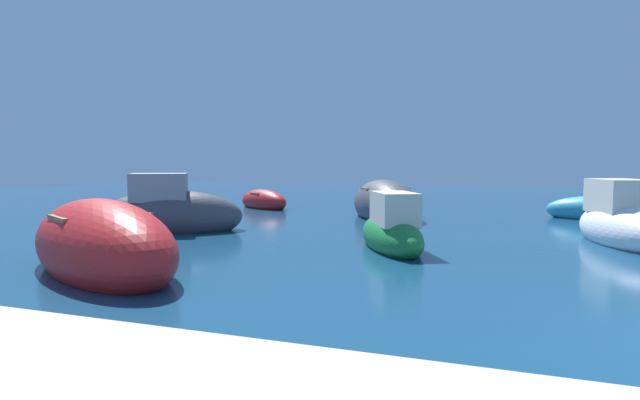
{
  "coord_description": "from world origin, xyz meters",
  "views": [
    {
      "loc": [
        -3.27,
        -6.17,
        2.11
      ],
      "look_at": [
        -8.66,
        8.9,
        0.93
      ],
      "focal_mm": 29.13,
      "sensor_mm": 36.0,
      "label": 1
    }
  ],
  "objects_px": {
    "moored_boat_4": "(392,232)",
    "moored_boat_7": "(263,201)",
    "moored_boat_5": "(170,213)",
    "moored_boat_3": "(603,209)",
    "moored_boat_6": "(385,204)",
    "moored_boat_8": "(102,246)",
    "moored_boat_1": "(623,224)"
  },
  "relations": [
    {
      "from": "moored_boat_1",
      "to": "moored_boat_7",
      "type": "xyz_separation_m",
      "value": [
        -13.3,
        6.31,
        -0.21
      ]
    },
    {
      "from": "moored_boat_1",
      "to": "moored_boat_4",
      "type": "relative_size",
      "value": 1.13
    },
    {
      "from": "moored_boat_1",
      "to": "moored_boat_8",
      "type": "height_order",
      "value": "moored_boat_1"
    },
    {
      "from": "moored_boat_5",
      "to": "moored_boat_4",
      "type": "bearing_deg",
      "value": -37.78
    },
    {
      "from": "moored_boat_4",
      "to": "moored_boat_8",
      "type": "bearing_deg",
      "value": 107.22
    },
    {
      "from": "moored_boat_4",
      "to": "moored_boat_5",
      "type": "relative_size",
      "value": 0.82
    },
    {
      "from": "moored_boat_1",
      "to": "moored_boat_7",
      "type": "height_order",
      "value": "moored_boat_1"
    },
    {
      "from": "moored_boat_4",
      "to": "moored_boat_5",
      "type": "xyz_separation_m",
      "value": [
        -6.99,
        0.85,
        0.13
      ]
    },
    {
      "from": "moored_boat_4",
      "to": "moored_boat_5",
      "type": "distance_m",
      "value": 7.05
    },
    {
      "from": "moored_boat_5",
      "to": "moored_boat_7",
      "type": "height_order",
      "value": "moored_boat_5"
    },
    {
      "from": "moored_boat_7",
      "to": "moored_boat_8",
      "type": "height_order",
      "value": "moored_boat_8"
    },
    {
      "from": "moored_boat_5",
      "to": "moored_boat_8",
      "type": "distance_m",
      "value": 5.87
    },
    {
      "from": "moored_boat_3",
      "to": "moored_boat_7",
      "type": "xyz_separation_m",
      "value": [
        -13.79,
        0.3,
        -0.11
      ]
    },
    {
      "from": "moored_boat_5",
      "to": "moored_boat_6",
      "type": "xyz_separation_m",
      "value": [
        5.28,
        6.04,
        -0.04
      ]
    },
    {
      "from": "moored_boat_3",
      "to": "moored_boat_6",
      "type": "xyz_separation_m",
      "value": [
        -7.66,
        -1.87,
        0.1
      ]
    },
    {
      "from": "moored_boat_6",
      "to": "moored_boat_7",
      "type": "relative_size",
      "value": 1.57
    },
    {
      "from": "moored_boat_4",
      "to": "moored_boat_7",
      "type": "bearing_deg",
      "value": 13.88
    },
    {
      "from": "moored_boat_1",
      "to": "moored_boat_7",
      "type": "relative_size",
      "value": 1.23
    },
    {
      "from": "moored_boat_3",
      "to": "moored_boat_5",
      "type": "height_order",
      "value": "moored_boat_5"
    },
    {
      "from": "moored_boat_4",
      "to": "moored_boat_7",
      "type": "relative_size",
      "value": 1.1
    },
    {
      "from": "moored_boat_5",
      "to": "moored_boat_3",
      "type": "bearing_deg",
      "value": 0.63
    },
    {
      "from": "moored_boat_4",
      "to": "moored_boat_5",
      "type": "height_order",
      "value": "moored_boat_5"
    },
    {
      "from": "moored_boat_4",
      "to": "moored_boat_8",
      "type": "distance_m",
      "value": 6.5
    },
    {
      "from": "moored_boat_5",
      "to": "moored_boat_6",
      "type": "bearing_deg",
      "value": 18.05
    },
    {
      "from": "moored_boat_3",
      "to": "moored_boat_4",
      "type": "relative_size",
      "value": 1.07
    },
    {
      "from": "moored_boat_1",
      "to": "moored_boat_8",
      "type": "xyz_separation_m",
      "value": [
        -10.11,
        -7.28,
        -0.01
      ]
    },
    {
      "from": "moored_boat_1",
      "to": "moored_boat_3",
      "type": "distance_m",
      "value": 6.04
    },
    {
      "from": "moored_boat_1",
      "to": "moored_boat_3",
      "type": "xyz_separation_m",
      "value": [
        0.49,
        6.02,
        -0.1
      ]
    },
    {
      "from": "moored_boat_8",
      "to": "moored_boat_7",
      "type": "bearing_deg",
      "value": -47.17
    },
    {
      "from": "moored_boat_3",
      "to": "moored_boat_7",
      "type": "distance_m",
      "value": 13.79
    },
    {
      "from": "moored_boat_5",
      "to": "moored_boat_6",
      "type": "relative_size",
      "value": 0.85
    },
    {
      "from": "moored_boat_6",
      "to": "moored_boat_4",
      "type": "bearing_deg",
      "value": -14.7
    }
  ]
}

